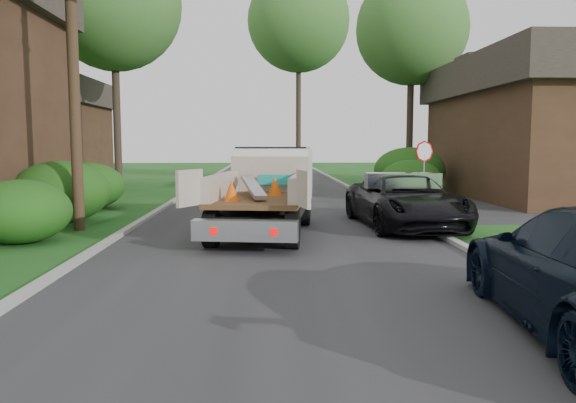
# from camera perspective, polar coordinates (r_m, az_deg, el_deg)

# --- Properties ---
(ground) EXTENTS (120.00, 120.00, 0.00)m
(ground) POSITION_cam_1_polar(r_m,az_deg,el_deg) (10.79, -0.33, -6.81)
(ground) COLOR #184D16
(ground) RESTS_ON ground
(road) EXTENTS (8.00, 90.00, 0.02)m
(road) POSITION_cam_1_polar(r_m,az_deg,el_deg) (20.66, -1.27, -0.69)
(road) COLOR #28282B
(road) RESTS_ON ground
(curb_left) EXTENTS (0.20, 90.00, 0.12)m
(curb_left) POSITION_cam_1_polar(r_m,az_deg,el_deg) (20.98, -12.54, -0.57)
(curb_left) COLOR #9E9E99
(curb_left) RESTS_ON ground
(curb_right) EXTENTS (0.20, 90.00, 0.12)m
(curb_right) POSITION_cam_1_polar(r_m,az_deg,el_deg) (21.12, 9.92, -0.48)
(curb_right) COLOR #9E9E99
(curb_right) RESTS_ON ground
(stop_sign) EXTENTS (0.71, 0.32, 2.48)m
(stop_sign) POSITION_cam_1_polar(r_m,az_deg,el_deg) (20.30, 13.65, 4.05)
(stop_sign) COLOR slate
(stop_sign) RESTS_ON ground
(utility_pole) EXTENTS (2.42, 1.25, 10.00)m
(utility_pole) POSITION_cam_1_polar(r_m,az_deg,el_deg) (16.56, -21.03, 15.25)
(utility_pole) COLOR #382619
(utility_pole) RESTS_ON ground
(house_left_far) EXTENTS (7.56, 7.56, 6.00)m
(house_left_far) POSITION_cam_1_polar(r_m,az_deg,el_deg) (35.08, -24.44, 6.48)
(house_left_far) COLOR #3C2518
(house_left_far) RESTS_ON ground
(house_right) EXTENTS (9.72, 12.96, 6.20)m
(house_right) POSITION_cam_1_polar(r_m,az_deg,el_deg) (27.93, 26.50, 6.89)
(house_right) COLOR #3C2518
(house_right) RESTS_ON ground
(hedge_left_a) EXTENTS (2.34, 2.34, 1.53)m
(hedge_left_a) POSITION_cam_1_polar(r_m,az_deg,el_deg) (14.81, -25.49, -0.91)
(hedge_left_a) COLOR #194810
(hedge_left_a) RESTS_ON ground
(hedge_left_b) EXTENTS (2.86, 2.86, 1.87)m
(hedge_left_b) POSITION_cam_1_polar(r_m,az_deg,el_deg) (18.15, -22.05, 0.92)
(hedge_left_b) COLOR #194810
(hedge_left_b) RESTS_ON ground
(hedge_left_c) EXTENTS (2.60, 2.60, 1.70)m
(hedge_left_c) POSITION_cam_1_polar(r_m,az_deg,el_deg) (21.56, -19.66, 1.50)
(hedge_left_c) COLOR #194810
(hedge_left_c) RESTS_ON ground
(hedge_right_a) EXTENTS (2.60, 2.60, 1.70)m
(hedge_right_a) POSITION_cam_1_polar(r_m,az_deg,el_deg) (24.36, 12.38, 2.17)
(hedge_right_a) COLOR #194810
(hedge_right_a) RESTS_ON ground
(hedge_right_b) EXTENTS (3.38, 3.38, 2.21)m
(hedge_right_b) POSITION_cam_1_polar(r_m,az_deg,el_deg) (27.42, 12.23, 3.11)
(hedge_right_b) COLOR #194810
(hedge_right_b) RESTS_ON ground
(tree_left_far) EXTENTS (6.40, 6.40, 12.20)m
(tree_left_far) POSITION_cam_1_polar(r_m,az_deg,el_deg) (29.19, -17.32, 18.72)
(tree_left_far) COLOR #2D2119
(tree_left_far) RESTS_ON ground
(tree_right_far) EXTENTS (6.00, 6.00, 11.50)m
(tree_right_far) POSITION_cam_1_polar(r_m,az_deg,el_deg) (32.10, 12.48, 16.73)
(tree_right_far) COLOR #2D2119
(tree_right_far) RESTS_ON ground
(tree_center_far) EXTENTS (7.20, 7.20, 14.60)m
(tree_center_far) POSITION_cam_1_polar(r_m,az_deg,el_deg) (41.49, 1.09, 17.87)
(tree_center_far) COLOR #2D2119
(tree_center_far) RESTS_ON ground
(flatbed_truck) EXTENTS (3.32, 6.31, 2.28)m
(flatbed_truck) POSITION_cam_1_polar(r_m,az_deg,el_deg) (15.54, -1.96, 1.72)
(flatbed_truck) COLOR black
(flatbed_truck) RESTS_ON ground
(black_pickup) EXTENTS (2.85, 5.57, 1.50)m
(black_pickup) POSITION_cam_1_polar(r_m,az_deg,el_deg) (16.23, 11.85, 0.04)
(black_pickup) COLOR black
(black_pickup) RESTS_ON ground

